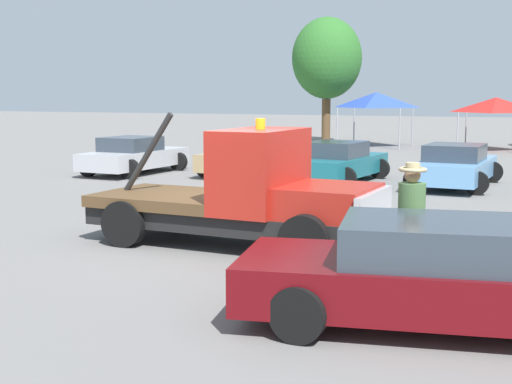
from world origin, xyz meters
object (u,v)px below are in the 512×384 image
at_px(canopy_tent_blue, 376,100).
at_px(canopy_tent_red, 496,105).
at_px(parked_car_tan, 248,156).
at_px(foreground_car, 452,276).
at_px(tow_truck, 248,197).
at_px(parked_car_skyblue, 455,166).
at_px(person_near_truck, 411,214).
at_px(parked_car_silver, 134,156).
at_px(tree_left, 327,59).
at_px(parked_car_teal, 338,162).

xyz_separation_m(canopy_tent_blue, canopy_tent_red, (6.23, -0.27, -0.22)).
bearing_deg(canopy_tent_red, parked_car_tan, -115.71).
relative_size(canopy_tent_blue, canopy_tent_red, 1.03).
distance_m(foreground_car, canopy_tent_blue, 30.77).
xyz_separation_m(tow_truck, canopy_tent_blue, (-4.06, 26.26, 1.59)).
distance_m(parked_car_tan, parked_car_skyblue, 7.36).
bearing_deg(person_near_truck, parked_car_skyblue, -51.01).
height_order(parked_car_tan, parked_car_skyblue, same).
height_order(tow_truck, parked_car_tan, tow_truck).
height_order(parked_car_silver, parked_car_tan, same).
height_order(parked_car_silver, tree_left, tree_left).
xyz_separation_m(tow_truck, parked_car_skyblue, (2.36, 10.49, -0.29)).
bearing_deg(parked_car_skyblue, tree_left, 31.24).
distance_m(parked_car_teal, parked_car_skyblue, 3.70).
xyz_separation_m(foreground_car, canopy_tent_red, (-2.04, 29.30, 1.66)).
relative_size(parked_car_tan, parked_car_skyblue, 1.00).
xyz_separation_m(foreground_car, canopy_tent_blue, (-8.27, 29.58, 1.88)).
distance_m(tow_truck, foreground_car, 5.37).
bearing_deg(parked_car_teal, canopy_tent_red, -6.91).
bearing_deg(parked_car_skyblue, tow_truck, 169.63).
distance_m(tow_truck, parked_car_silver, 13.14).
height_order(foreground_car, person_near_truck, person_near_truck).
distance_m(person_near_truck, parked_car_skyblue, 12.16).
height_order(parked_car_tan, canopy_tent_blue, canopy_tent_blue).
distance_m(parked_car_skyblue, canopy_tent_blue, 17.13).
relative_size(tow_truck, canopy_tent_blue, 1.65).
xyz_separation_m(parked_car_silver, parked_car_tan, (3.87, 1.42, -0.00)).
bearing_deg(canopy_tent_blue, tow_truck, -81.22).
distance_m(parked_car_tan, canopy_tent_red, 16.55).
relative_size(foreground_car, parked_car_skyblue, 1.17).
distance_m(tow_truck, person_near_truck, 3.74).
relative_size(parked_car_skyblue, canopy_tent_blue, 1.40).
bearing_deg(tree_left, foreground_car, -69.64).
bearing_deg(canopy_tent_blue, tree_left, 147.34).
bearing_deg(tow_truck, foreground_car, -35.97).
distance_m(foreground_car, parked_car_silver, 18.45).
bearing_deg(foreground_car, parked_car_teal, 101.24).
distance_m(parked_car_silver, canopy_tent_red, 19.71).
height_order(foreground_car, parked_car_silver, same).
bearing_deg(canopy_tent_red, tow_truck, -94.78).
height_order(parked_car_silver, canopy_tent_red, canopy_tent_red).
xyz_separation_m(person_near_truck, parked_car_tan, (-8.34, 12.77, -0.45)).
xyz_separation_m(foreground_car, tree_left, (-11.82, 31.86, 4.26)).
xyz_separation_m(parked_car_tan, parked_car_skyblue, (7.33, -0.66, 0.00)).
distance_m(tow_truck, tree_left, 29.80).
xyz_separation_m(foreground_car, parked_car_teal, (-5.54, 13.50, -0.00)).
bearing_deg(foreground_car, tree_left, 99.30).
height_order(parked_car_silver, canopy_tent_blue, canopy_tent_blue).
bearing_deg(person_near_truck, parked_car_silver, -8.66).
bearing_deg(tow_truck, canopy_tent_red, 87.47).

